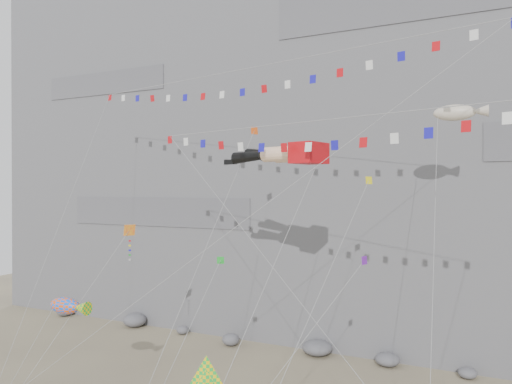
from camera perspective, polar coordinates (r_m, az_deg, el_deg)
cliff at (r=58.67m, az=11.92°, el=10.78°), size 80.00×28.00×50.00m
talus_boulders at (r=45.51m, az=7.02°, el=-17.30°), size 60.00×3.00×1.20m
legs_kite at (r=32.33m, az=3.08°, el=4.27°), size 7.57×16.67×21.86m
flag_banner_upper at (r=36.87m, az=-0.38°, el=14.03°), size 33.33×15.06×29.01m
flag_banner_lower at (r=28.82m, az=7.49°, el=8.09°), size 25.74×8.79×21.20m
harlequin_kite at (r=36.15m, az=-14.32°, el=-4.34°), size 5.12×8.23×14.24m
fish_windsock at (r=35.08m, az=-21.00°, el=-12.05°), size 5.28×3.38×8.12m
delta_kite at (r=25.02m, az=-5.75°, el=-20.84°), size 2.37×4.69×7.23m
blimp_windsock at (r=35.44m, az=21.74°, el=8.34°), size 3.83×14.79×23.92m
small_kite_a at (r=36.22m, az=-0.40°, el=6.53°), size 1.47×15.20×23.60m
small_kite_b at (r=28.66m, az=11.94°, el=-8.11°), size 6.94×8.62×14.60m
small_kite_c at (r=31.53m, az=-4.31°, el=-8.29°), size 0.93×11.04×14.41m
small_kite_d at (r=31.96m, az=12.50°, el=0.65°), size 3.51×15.44×21.22m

